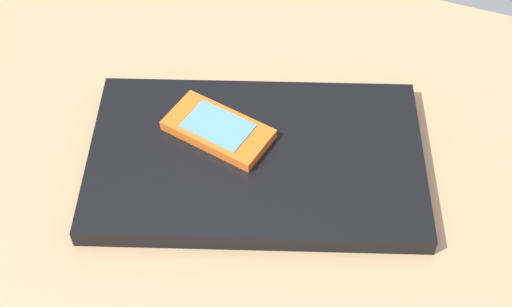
# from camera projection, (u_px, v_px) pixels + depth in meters

# --- Properties ---
(desk_surface) EXTENTS (1.20, 0.80, 0.03)m
(desk_surface) POSITION_uv_depth(u_px,v_px,m) (268.00, 219.00, 0.73)
(desk_surface) COLOR tan
(desk_surface) RESTS_ON ground
(laptop_closed) EXTENTS (0.40, 0.32, 0.02)m
(laptop_closed) POSITION_uv_depth(u_px,v_px,m) (256.00, 159.00, 0.75)
(laptop_closed) COLOR black
(laptop_closed) RESTS_ON desk_surface
(cell_phone_on_laptop) EXTENTS (0.12, 0.08, 0.01)m
(cell_phone_on_laptop) POSITION_uv_depth(u_px,v_px,m) (218.00, 129.00, 0.75)
(cell_phone_on_laptop) COLOR orange
(cell_phone_on_laptop) RESTS_ON laptop_closed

